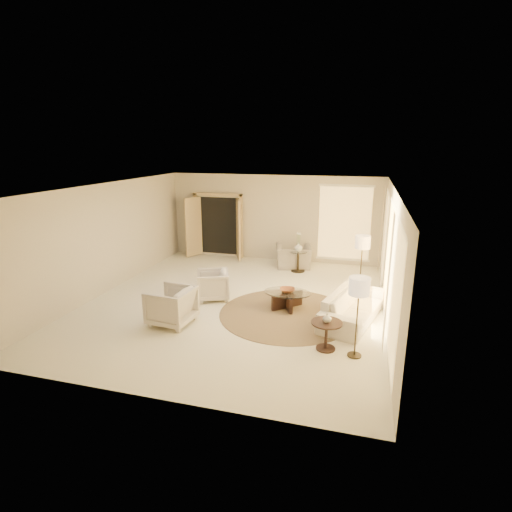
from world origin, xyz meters
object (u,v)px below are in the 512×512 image
(coffee_table, at_px, (287,298))
(end_table, at_px, (326,331))
(floor_lamp_far, at_px, (359,290))
(end_vase, at_px, (327,318))
(side_table, at_px, (298,259))
(bowl, at_px, (287,290))
(armchair_right, at_px, (171,304))
(sofa, at_px, (353,306))
(floor_lamp_near, at_px, (363,245))
(accent_chair, at_px, (294,253))
(armchair_left, at_px, (212,284))
(side_vase, at_px, (298,247))

(coffee_table, height_order, end_table, end_table)
(floor_lamp_far, bearing_deg, end_vase, 167.40)
(side_table, height_order, end_vase, end_vase)
(end_table, bearing_deg, bowl, 121.95)
(floor_lamp_far, bearing_deg, armchair_right, 174.44)
(sofa, bearing_deg, end_table, 178.44)
(floor_lamp_near, height_order, end_vase, floor_lamp_near)
(floor_lamp_far, bearing_deg, end_table, 167.40)
(accent_chair, bearing_deg, bowl, 83.47)
(floor_lamp_near, xyz_separation_m, bowl, (-1.62, -1.35, -0.88))
(end_table, height_order, floor_lamp_near, floor_lamp_near)
(accent_chair, relative_size, end_table, 1.80)
(accent_chair, height_order, coffee_table, accent_chair)
(armchair_left, bearing_deg, end_vase, 35.18)
(floor_lamp_far, distance_m, bowl, 2.61)
(end_vase, relative_size, side_vase, 0.67)
(armchair_left, height_order, floor_lamp_near, floor_lamp_near)
(armchair_right, xyz_separation_m, side_vase, (1.99, 4.38, 0.32))
(side_vase, bearing_deg, accent_chair, 119.18)
(end_table, bearing_deg, floor_lamp_near, 80.19)
(accent_chair, relative_size, side_vase, 4.15)
(armchair_right, height_order, side_vase, same)
(armchair_left, distance_m, bowl, 1.92)
(armchair_right, height_order, accent_chair, accent_chair)
(end_table, bearing_deg, coffee_table, 121.95)
(coffee_table, height_order, side_vase, side_vase)
(sofa, distance_m, end_table, 1.54)
(armchair_left, distance_m, side_vase, 3.28)
(end_table, xyz_separation_m, bowl, (-1.09, 1.74, 0.07))
(end_table, relative_size, floor_lamp_far, 0.39)
(coffee_table, bearing_deg, armchair_left, 177.10)
(end_table, xyz_separation_m, end_vase, (0.00, 0.00, 0.26))
(armchair_left, relative_size, floor_lamp_far, 0.52)
(floor_lamp_near, bearing_deg, bowl, -140.20)
(end_vase, xyz_separation_m, side_vase, (-1.32, 4.63, 0.13))
(side_vase, bearing_deg, armchair_left, -120.93)
(sofa, xyz_separation_m, side_table, (-1.76, 3.16, 0.06))
(coffee_table, xyz_separation_m, end_table, (1.09, -1.74, 0.13))
(end_vase, bearing_deg, floor_lamp_far, -12.60)
(floor_lamp_near, bearing_deg, side_vase, 140.31)
(armchair_right, height_order, bowl, armchair_right)
(armchair_left, distance_m, accent_chair, 3.49)
(accent_chair, bearing_deg, floor_lamp_near, 122.88)
(sofa, relative_size, end_vase, 13.18)
(coffee_table, xyz_separation_m, bowl, (0.00, -0.00, 0.19))
(sofa, height_order, floor_lamp_near, floor_lamp_near)
(side_table, height_order, floor_lamp_far, floor_lamp_far)
(armchair_left, relative_size, end_table, 1.35)
(side_table, height_order, bowl, side_table)
(side_table, xyz_separation_m, side_vase, (0.00, -0.00, 0.38))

